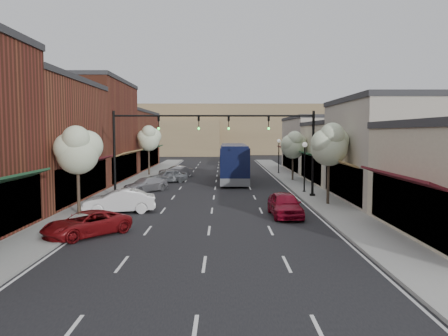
{
  "coord_description": "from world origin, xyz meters",
  "views": [
    {
      "loc": [
        0.75,
        -27.08,
        5.25
      ],
      "look_at": [
        0.83,
        10.52,
        2.2
      ],
      "focal_mm": 35.0,
      "sensor_mm": 36.0,
      "label": 1
    }
  ],
  "objects_px": {
    "lamp_post_near": "(305,159)",
    "lamp_post_far": "(279,150)",
    "red_hatchback": "(285,204)",
    "tree_left_near": "(78,149)",
    "parked_car_a": "(86,224)",
    "tree_right_near": "(330,144)",
    "parked_car_e": "(176,171)",
    "signal_mast_right": "(284,140)",
    "signal_mast_left": "(144,141)",
    "parked_car_b": "(119,201)",
    "parked_car_c": "(145,185)",
    "tree_right_far": "(293,144)",
    "parked_car_d": "(168,176)",
    "tree_left_far": "(149,138)",
    "coach_bus": "(234,162)"
  },
  "relations": [
    {
      "from": "lamp_post_far",
      "to": "parked_car_c",
      "type": "height_order",
      "value": "lamp_post_far"
    },
    {
      "from": "red_hatchback",
      "to": "tree_left_near",
      "type": "bearing_deg",
      "value": 177.73
    },
    {
      "from": "tree_left_near",
      "to": "parked_car_a",
      "type": "height_order",
      "value": "tree_left_near"
    },
    {
      "from": "tree_right_far",
      "to": "tree_left_far",
      "type": "distance_m",
      "value": 17.66
    },
    {
      "from": "lamp_post_near",
      "to": "coach_bus",
      "type": "relative_size",
      "value": 0.34
    },
    {
      "from": "lamp_post_near",
      "to": "parked_car_d",
      "type": "relative_size",
      "value": 1.08
    },
    {
      "from": "tree_right_far",
      "to": "parked_car_a",
      "type": "relative_size",
      "value": 1.2
    },
    {
      "from": "tree_left_near",
      "to": "parked_car_b",
      "type": "relative_size",
      "value": 1.22
    },
    {
      "from": "signal_mast_right",
      "to": "tree_right_far",
      "type": "bearing_deg",
      "value": 77.15
    },
    {
      "from": "tree_right_near",
      "to": "tree_right_far",
      "type": "xyz_separation_m",
      "value": [
        0.0,
        16.0,
        -0.46
      ]
    },
    {
      "from": "signal_mast_right",
      "to": "signal_mast_left",
      "type": "relative_size",
      "value": 1.0
    },
    {
      "from": "parked_car_b",
      "to": "parked_car_c",
      "type": "xyz_separation_m",
      "value": [
        -0.08,
        10.18,
        -0.13
      ]
    },
    {
      "from": "signal_mast_right",
      "to": "signal_mast_left",
      "type": "bearing_deg",
      "value": 180.0
    },
    {
      "from": "lamp_post_far",
      "to": "parked_car_b",
      "type": "xyz_separation_m",
      "value": [
        -13.87,
        -26.75,
        -2.24
      ]
    },
    {
      "from": "tree_right_far",
      "to": "parked_car_c",
      "type": "relative_size",
      "value": 1.23
    },
    {
      "from": "coach_bus",
      "to": "parked_car_b",
      "type": "bearing_deg",
      "value": -112.98
    },
    {
      "from": "lamp_post_far",
      "to": "parked_car_d",
      "type": "relative_size",
      "value": 1.08
    },
    {
      "from": "tree_right_far",
      "to": "red_hatchback",
      "type": "xyz_separation_m",
      "value": [
        -3.72,
        -20.03,
        -3.22
      ]
    },
    {
      "from": "tree_left_near",
      "to": "parked_car_d",
      "type": "bearing_deg",
      "value": 80.22
    },
    {
      "from": "tree_right_near",
      "to": "lamp_post_near",
      "type": "relative_size",
      "value": 1.34
    },
    {
      "from": "signal_mast_left",
      "to": "parked_car_c",
      "type": "distance_m",
      "value": 5.28
    },
    {
      "from": "parked_car_e",
      "to": "red_hatchback",
      "type": "bearing_deg",
      "value": 4.57
    },
    {
      "from": "lamp_post_near",
      "to": "parked_car_a",
      "type": "relative_size",
      "value": 0.98
    },
    {
      "from": "lamp_post_near",
      "to": "lamp_post_far",
      "type": "xyz_separation_m",
      "value": [
        0.0,
        17.5,
        0.0
      ]
    },
    {
      "from": "signal_mast_left",
      "to": "lamp_post_far",
      "type": "relative_size",
      "value": 1.85
    },
    {
      "from": "signal_mast_right",
      "to": "tree_right_far",
      "type": "relative_size",
      "value": 1.51
    },
    {
      "from": "lamp_post_near",
      "to": "signal_mast_left",
      "type": "bearing_deg",
      "value": -169.44
    },
    {
      "from": "tree_left_far",
      "to": "parked_car_b",
      "type": "height_order",
      "value": "tree_left_far"
    },
    {
      "from": "tree_left_near",
      "to": "parked_car_e",
      "type": "relative_size",
      "value": 1.43
    },
    {
      "from": "tree_left_near",
      "to": "coach_bus",
      "type": "relative_size",
      "value": 0.44
    },
    {
      "from": "coach_bus",
      "to": "parked_car_a",
      "type": "distance_m",
      "value": 26.38
    },
    {
      "from": "coach_bus",
      "to": "signal_mast_right",
      "type": "bearing_deg",
      "value": -72.37
    },
    {
      "from": "parked_car_b",
      "to": "parked_car_e",
      "type": "distance_m",
      "value": 23.46
    },
    {
      "from": "signal_mast_right",
      "to": "lamp_post_far",
      "type": "bearing_deg",
      "value": 83.78
    },
    {
      "from": "tree_left_near",
      "to": "tree_left_far",
      "type": "xyz_separation_m",
      "value": [
        -0.0,
        26.0,
        0.38
      ]
    },
    {
      "from": "tree_left_far",
      "to": "parked_car_e",
      "type": "distance_m",
      "value": 5.34
    },
    {
      "from": "tree_right_far",
      "to": "parked_car_c",
      "type": "xyz_separation_m",
      "value": [
        -14.5,
        -8.52,
        -3.35
      ]
    },
    {
      "from": "tree_right_near",
      "to": "tree_left_near",
      "type": "xyz_separation_m",
      "value": [
        -16.6,
        -4.0,
        -0.23
      ]
    },
    {
      "from": "parked_car_b",
      "to": "parked_car_c",
      "type": "bearing_deg",
      "value": 168.84
    },
    {
      "from": "tree_right_near",
      "to": "parked_car_d",
      "type": "distance_m",
      "value": 20.12
    },
    {
      "from": "coach_bus",
      "to": "tree_left_near",
      "type": "bearing_deg",
      "value": -116.82
    },
    {
      "from": "tree_right_near",
      "to": "lamp_post_near",
      "type": "xyz_separation_m",
      "value": [
        -0.55,
        6.56,
        -1.45
      ]
    },
    {
      "from": "signal_mast_left",
      "to": "tree_left_near",
      "type": "height_order",
      "value": "signal_mast_left"
    },
    {
      "from": "parked_car_a",
      "to": "parked_car_e",
      "type": "bearing_deg",
      "value": 129.48
    },
    {
      "from": "tree_right_near",
      "to": "parked_car_e",
      "type": "relative_size",
      "value": 1.49
    },
    {
      "from": "red_hatchback",
      "to": "parked_car_a",
      "type": "bearing_deg",
      "value": -156.81
    },
    {
      "from": "lamp_post_far",
      "to": "parked_car_a",
      "type": "bearing_deg",
      "value": -112.86
    },
    {
      "from": "tree_right_near",
      "to": "parked_car_b",
      "type": "relative_size",
      "value": 1.28
    },
    {
      "from": "signal_mast_right",
      "to": "parked_car_c",
      "type": "height_order",
      "value": "signal_mast_right"
    },
    {
      "from": "parked_car_a",
      "to": "red_hatchback",
      "type": "bearing_deg",
      "value": 67.32
    }
  ]
}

